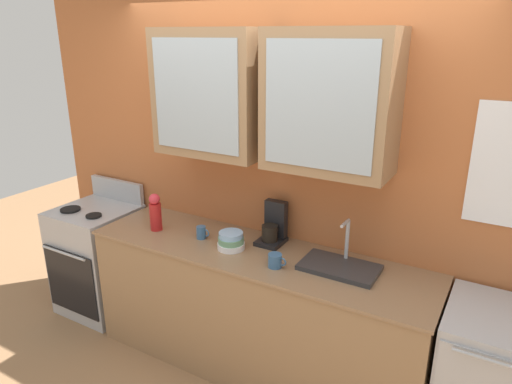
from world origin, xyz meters
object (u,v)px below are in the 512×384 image
at_px(bowl_stack, 231,241).
at_px(cup_near_bowls, 201,232).
at_px(sink_faucet, 340,266).
at_px(coffee_maker, 273,227).
at_px(vase, 155,212).
at_px(stove_range, 99,258).
at_px(cup_near_sink, 275,261).

relative_size(bowl_stack, cup_near_bowls, 1.79).
height_order(sink_faucet, coffee_maker, sink_faucet).
xyz_separation_m(sink_faucet, vase, (-1.39, -0.10, 0.11)).
xyz_separation_m(bowl_stack, coffee_maker, (0.20, 0.23, 0.05)).
bearing_deg(vase, cup_near_bowls, 6.31).
relative_size(stove_range, bowl_stack, 5.92).
height_order(sink_faucet, cup_near_bowls, sink_faucet).
xyz_separation_m(sink_faucet, cup_near_sink, (-0.36, -0.17, 0.02)).
xyz_separation_m(sink_faucet, bowl_stack, (-0.74, -0.09, 0.03)).
height_order(stove_range, cup_near_sink, stove_range).
bearing_deg(bowl_stack, cup_near_sink, -12.26).
xyz_separation_m(stove_range, cup_near_sink, (1.76, -0.12, 0.50)).
height_order(bowl_stack, coffee_maker, coffee_maker).
relative_size(bowl_stack, cup_near_sink, 1.53).
bearing_deg(cup_near_bowls, coffee_maker, 23.86).
height_order(vase, coffee_maker, coffee_maker).
bearing_deg(vase, bowl_stack, 1.14).
xyz_separation_m(sink_faucet, cup_near_bowls, (-1.00, -0.06, 0.02)).
distance_m(sink_faucet, bowl_stack, 0.74).
bearing_deg(sink_faucet, coffee_maker, 165.25).
height_order(vase, cup_near_sink, vase).
relative_size(stove_range, coffee_maker, 3.78).
xyz_separation_m(vase, cup_near_bowls, (0.38, 0.04, -0.09)).
xyz_separation_m(stove_range, sink_faucet, (2.12, 0.05, 0.47)).
xyz_separation_m(bowl_stack, vase, (-0.65, -0.01, 0.08)).
bearing_deg(coffee_maker, cup_near_bowls, -156.14).
bearing_deg(sink_faucet, vase, -175.70).
bearing_deg(cup_near_bowls, cup_near_sink, -9.80).
xyz_separation_m(stove_range, coffee_maker, (1.58, 0.20, 0.56)).
xyz_separation_m(vase, cup_near_sink, (1.03, -0.07, -0.09)).
bearing_deg(bowl_stack, sink_faucet, 7.07).
bearing_deg(coffee_maker, stove_range, -172.92).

